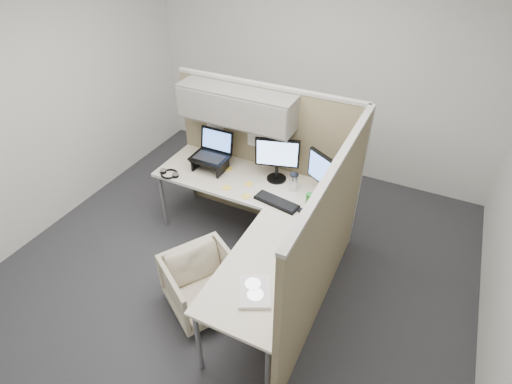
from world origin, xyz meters
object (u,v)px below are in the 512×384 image
at_px(desk, 253,214).
at_px(monitor_left, 277,156).
at_px(office_chair, 203,282).
at_px(keyboard, 277,202).

xyz_separation_m(desk, monitor_left, (-0.00, 0.56, 0.32)).
distance_m(desk, office_chair, 0.76).
xyz_separation_m(office_chair, keyboard, (0.34, 0.84, 0.43)).
distance_m(desk, monitor_left, 0.64).
xyz_separation_m(desk, office_chair, (-0.18, -0.64, -0.38)).
relative_size(desk, keyboard, 4.56).
bearing_deg(monitor_left, office_chair, -114.24).
relative_size(desk, office_chair, 3.24).
bearing_deg(keyboard, office_chair, -102.25).
distance_m(office_chair, monitor_left, 1.39).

